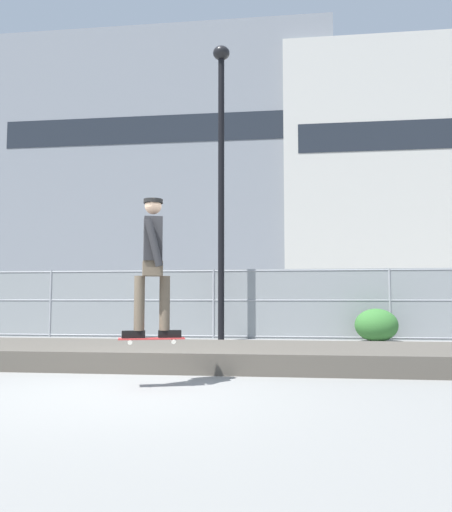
{
  "coord_description": "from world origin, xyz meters",
  "views": [
    {
      "loc": [
        1.98,
        -5.87,
        1.09
      ],
      "look_at": [
        0.63,
        5.39,
        2.01
      ],
      "focal_mm": 35.97,
      "sensor_mm": 36.0,
      "label": 1
    }
  ],
  "objects_px": {
    "parked_car_near": "(164,305)",
    "shrub_center": "(376,325)",
    "skateboard": "(152,339)",
    "skater": "(153,257)",
    "parked_car_mid": "(355,306)",
    "street_lamp": "(221,158)"
  },
  "relations": [
    {
      "from": "skater",
      "to": "parked_car_near",
      "type": "height_order",
      "value": "skater"
    },
    {
      "from": "shrub_center",
      "to": "parked_car_mid",
      "type": "bearing_deg",
      "value": 90.48
    },
    {
      "from": "parked_car_near",
      "to": "shrub_center",
      "type": "relative_size",
      "value": 4.21
    },
    {
      "from": "skateboard",
      "to": "parked_car_near",
      "type": "height_order",
      "value": "parked_car_near"
    },
    {
      "from": "parked_car_mid",
      "to": "shrub_center",
      "type": "bearing_deg",
      "value": -89.52
    },
    {
      "from": "parked_car_mid",
      "to": "skater",
      "type": "bearing_deg",
      "value": -109.76
    },
    {
      "from": "street_lamp",
      "to": "shrub_center",
      "type": "distance_m",
      "value": 5.79
    },
    {
      "from": "skater",
      "to": "street_lamp",
      "type": "distance_m",
      "value": 7.48
    },
    {
      "from": "parked_car_near",
      "to": "parked_car_mid",
      "type": "height_order",
      "value": "same"
    },
    {
      "from": "skateboard",
      "to": "skater",
      "type": "height_order",
      "value": "skater"
    },
    {
      "from": "shrub_center",
      "to": "parked_car_near",
      "type": "bearing_deg",
      "value": 147.54
    },
    {
      "from": "skateboard",
      "to": "street_lamp",
      "type": "relative_size",
      "value": 0.11
    },
    {
      "from": "parked_car_near",
      "to": "parked_car_mid",
      "type": "distance_m",
      "value": 6.34
    },
    {
      "from": "parked_car_mid",
      "to": "parked_car_near",
      "type": "bearing_deg",
      "value": 176.25
    },
    {
      "from": "skateboard",
      "to": "skater",
      "type": "xyz_separation_m",
      "value": [
        0.0,
        0.0,
        1.0
      ]
    },
    {
      "from": "street_lamp",
      "to": "parked_car_mid",
      "type": "relative_size",
      "value": 1.74
    },
    {
      "from": "parked_car_near",
      "to": "shrub_center",
      "type": "distance_m",
      "value": 7.55
    },
    {
      "from": "skateboard",
      "to": "skater",
      "type": "distance_m",
      "value": 1.0
    },
    {
      "from": "street_lamp",
      "to": "parked_car_near",
      "type": "xyz_separation_m",
      "value": [
        -2.5,
        4.23,
        -3.88
      ]
    },
    {
      "from": "skater",
      "to": "parked_car_mid",
      "type": "relative_size",
      "value": 0.39
    },
    {
      "from": "skater",
      "to": "parked_car_near",
      "type": "relative_size",
      "value": 0.39
    },
    {
      "from": "skater",
      "to": "shrub_center",
      "type": "xyz_separation_m",
      "value": [
        3.84,
        6.97,
        -1.18
      ]
    }
  ]
}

